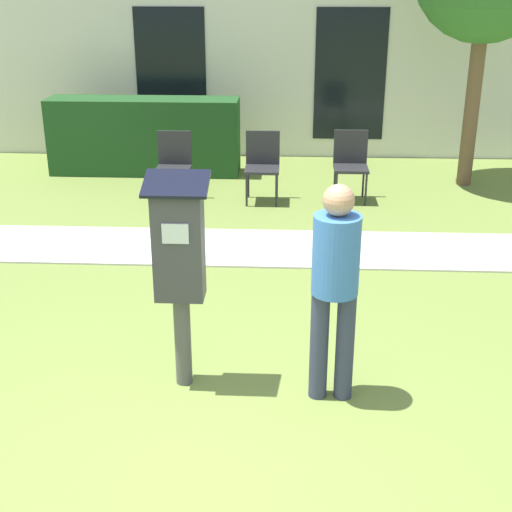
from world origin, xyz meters
name	(u,v)px	position (x,y,z in m)	size (l,w,h in m)	color
ground_plane	(203,469)	(0.00, 0.00, 0.00)	(40.00, 40.00, 0.00)	olive
sidewalk	(243,247)	(0.00, 3.70, 0.01)	(12.00, 1.10, 0.02)	beige
building_facade	(261,54)	(0.00, 7.92, 1.60)	(10.00, 0.26, 3.20)	silver
parking_meter	(179,255)	(-0.26, 0.98, 1.02)	(0.44, 0.31, 1.59)	#4C4C4C
person_standing	(335,278)	(0.82, 0.85, 0.93)	(0.32, 0.32, 1.58)	#333851
outdoor_chair_left	(174,161)	(-1.01, 5.40, 0.53)	(0.44, 0.44, 0.90)	#262628
outdoor_chair_middle	(262,161)	(0.14, 5.46, 0.53)	(0.44, 0.44, 0.90)	#262628
outdoor_chair_right	(351,160)	(1.28, 5.57, 0.53)	(0.44, 0.44, 0.90)	#262628
hedge_row	(145,136)	(-1.65, 6.72, 0.55)	(2.78, 0.60, 1.10)	#1E471E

